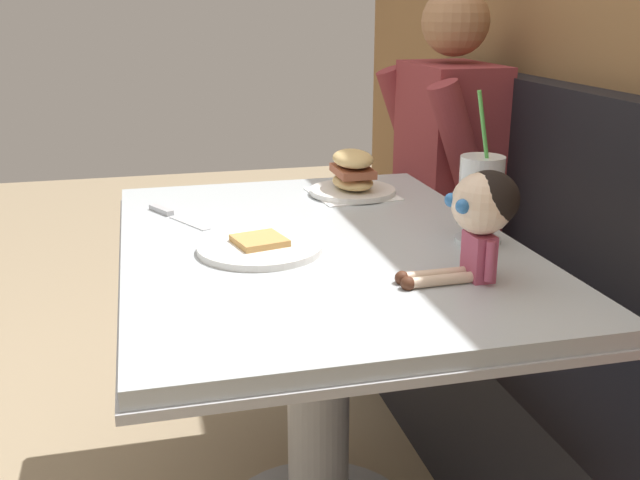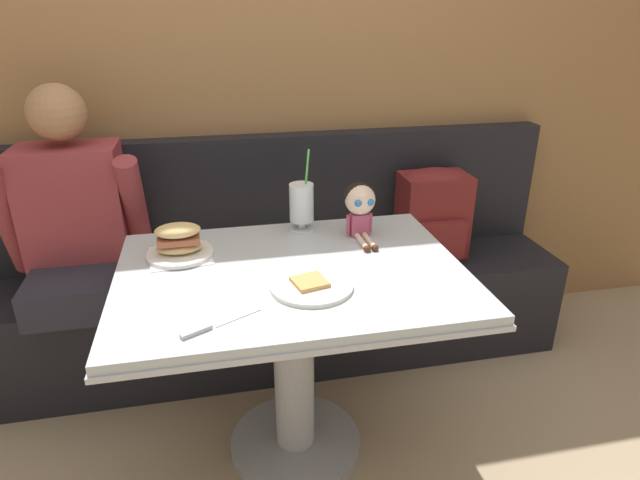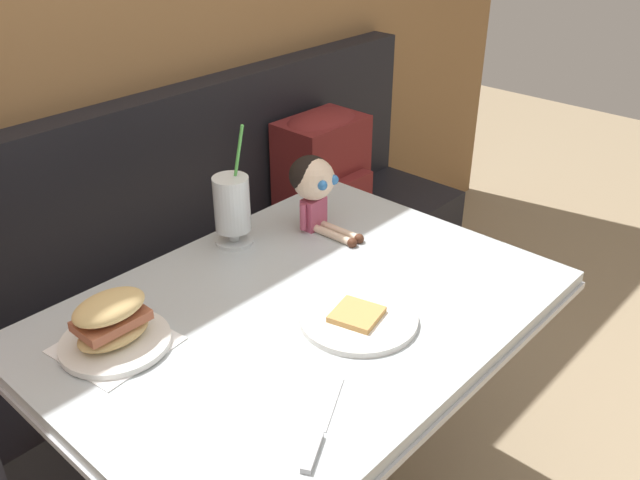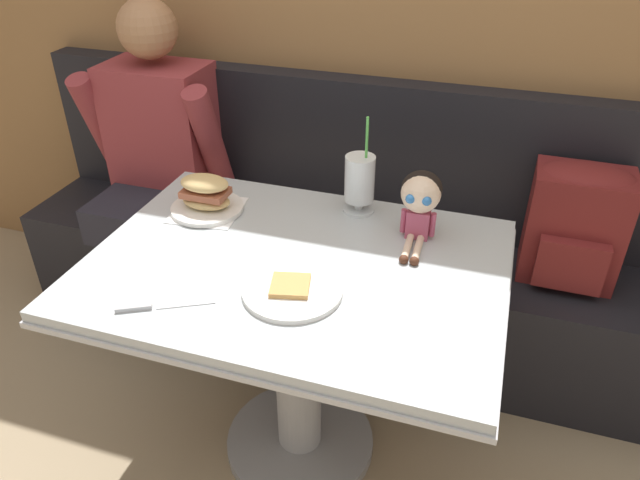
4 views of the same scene
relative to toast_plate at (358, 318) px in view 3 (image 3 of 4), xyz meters
The scene contains 9 objects.
wood_panel_wall 1.10m from the toast_plate, 92.24° to the left, with size 4.40×0.08×2.40m, color olive.
booth_bench 0.87m from the toast_plate, 92.95° to the left, with size 2.60×0.48×1.00m.
diner_table 0.25m from the toast_plate, 106.74° to the left, with size 1.11×0.81×0.74m.
toast_plate is the anchor object (origin of this frame).
milkshake_glass 0.46m from the toast_plate, 83.56° to the left, with size 0.10×0.10×0.31m.
sandwich_plate 0.50m from the toast_plate, 141.75° to the left, with size 0.22×0.22×0.12m.
butter_knife 0.35m from the toast_plate, 151.95° to the right, with size 0.22×0.13×0.01m.
seated_doll 0.45m from the toast_plate, 55.21° to the left, with size 0.12×0.22×0.20m.
backpack 1.02m from the toast_plate, 46.15° to the left, with size 0.30×0.25×0.41m.
Camera 3 is at (-0.88, -0.67, 1.59)m, focal length 38.22 mm.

